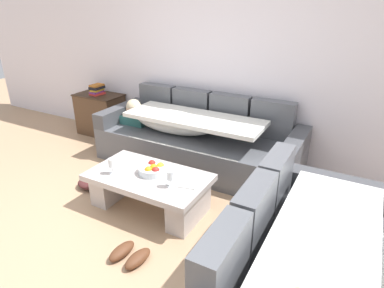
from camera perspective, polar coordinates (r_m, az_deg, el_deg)
The scene contains 13 objects.
ground_plane at distance 3.20m, azimuth -14.04°, elevation -14.98°, with size 14.00×14.00×0.00m, color tan.
back_wall at distance 4.35m, azimuth 3.89°, elevation 15.55°, with size 9.00×0.10×2.70m, color white.
couch_along_wall at distance 4.18m, azimuth 0.42°, elevation 0.63°, with size 2.58×0.92×0.88m.
couch_near_window at distance 2.41m, azimuth 18.54°, elevation -20.40°, with size 0.92×1.94×0.88m.
coffee_table at distance 3.36m, azimuth -7.44°, elevation -7.42°, with size 1.20×0.68×0.38m.
fruit_bowl at distance 3.30m, azimuth -6.82°, elevation -4.36°, with size 0.28×0.28×0.10m.
wine_glass_near_left at distance 3.32m, azimuth -13.77°, elevation -3.28°, with size 0.07×0.07×0.17m.
wine_glass_near_right at distance 3.01m, azimuth -3.77°, elevation -5.58°, with size 0.07×0.07×0.17m.
open_magazine at distance 3.14m, azimuth -1.55°, elevation -6.55°, with size 0.28×0.21×0.01m, color white.
side_cabinet at distance 5.37m, azimuth -15.57°, elevation 5.00°, with size 0.72×0.44×0.64m.
book_stack_on_cabinet at distance 5.27m, azimuth -16.17°, elevation 9.09°, with size 0.17×0.24×0.15m.
pair_of_shoes at distance 2.90m, azimuth -10.76°, elevation -18.36°, with size 0.32×0.29×0.09m.
crumpled_garment at distance 3.94m, azimuth -16.34°, elevation -6.28°, with size 0.40×0.32×0.12m, color #4C2323.
Camera 1 is at (1.82, -1.75, 1.97)m, focal length 30.72 mm.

